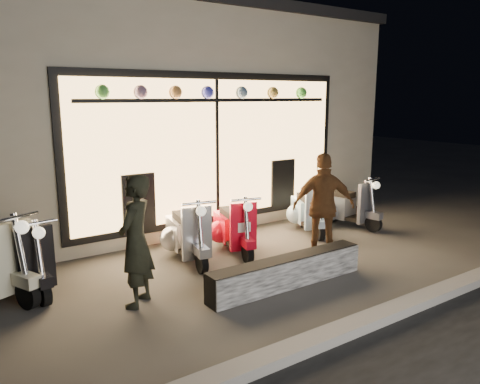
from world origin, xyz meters
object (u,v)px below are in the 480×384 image
object	(u,v)px
graffiti_barrier	(287,272)
scooter_red	(233,227)
scooter_silver	(186,233)
man	(136,241)
woman	(324,206)

from	to	relation	value
graffiti_barrier	scooter_red	distance (m)	1.71
scooter_silver	graffiti_barrier	bearing A→B (deg)	-61.25
graffiti_barrier	man	world-z (taller)	man
graffiti_barrier	woman	bearing A→B (deg)	26.32
woman	graffiti_barrier	bearing A→B (deg)	57.67
graffiti_barrier	woman	distance (m)	1.49
graffiti_barrier	scooter_silver	size ratio (longest dim) A/B	1.71
scooter_red	woman	xyz separation A→B (m)	(0.97, -1.08, 0.44)
scooter_silver	man	world-z (taller)	man
graffiti_barrier	man	size ratio (longest dim) A/B	1.48
scooter_silver	scooter_red	xyz separation A→B (m)	(0.82, -0.06, -0.02)
scooter_silver	woman	world-z (taller)	woman
scooter_red	man	bearing A→B (deg)	-138.15
man	woman	distance (m)	3.05
scooter_red	graffiti_barrier	bearing A→B (deg)	-84.24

